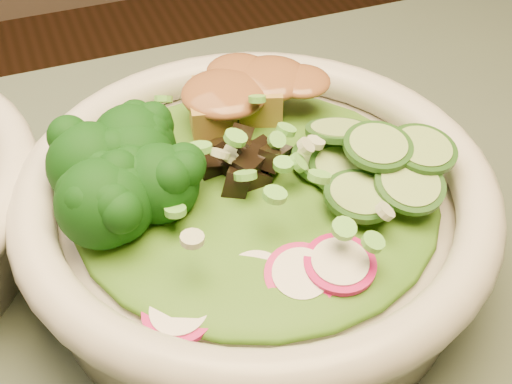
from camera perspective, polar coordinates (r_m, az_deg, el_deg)
name	(u,v)px	position (r m, az deg, el deg)	size (l,w,h in m)	color
salad_bowl	(256,217)	(0.45, 0.00, -1.99)	(0.30, 0.30, 0.08)	beige
lettuce_bed	(256,191)	(0.44, 0.00, 0.10)	(0.23, 0.23, 0.03)	#265B13
broccoli_florets	(140,179)	(0.42, -9.29, 1.00)	(0.09, 0.08, 0.05)	black
radish_slices	(278,274)	(0.38, 1.77, -6.58)	(0.12, 0.04, 0.02)	#B00D56
cucumber_slices	(373,166)	(0.44, 9.38, 2.05)	(0.08, 0.08, 0.04)	#99C06B
mushroom_heap	(253,157)	(0.44, -0.20, 2.84)	(0.08, 0.08, 0.04)	black
tofu_cubes	(247,107)	(0.49, -0.75, 6.83)	(0.10, 0.07, 0.04)	#AA8638
peanut_sauce	(246,89)	(0.48, -0.77, 8.25)	(0.08, 0.06, 0.02)	brown
scallion_garnish	(256,156)	(0.42, 0.00, 2.86)	(0.21, 0.21, 0.03)	#61B941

